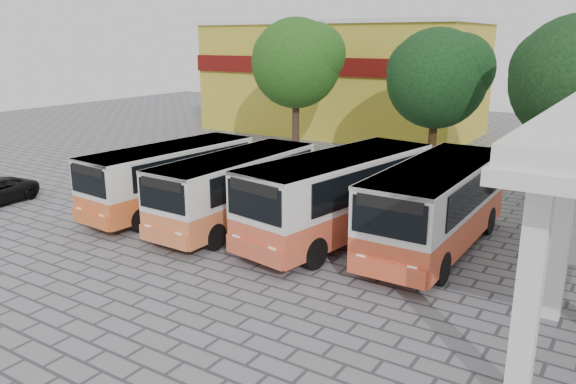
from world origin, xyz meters
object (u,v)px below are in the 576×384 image
Objects in this scene: bus_centre_right at (339,192)px; bus_far_right at (437,202)px; bus_centre_left at (236,186)px; bus_far_left at (170,174)px.

bus_far_right is at bearing 23.05° from bus_centre_right.
bus_far_left is at bearing -178.38° from bus_centre_left.
bus_centre_right reaches higher than bus_far_right.
bus_far_left is at bearing -171.03° from bus_far_right.
bus_far_left is at bearing -164.02° from bus_centre_right.
bus_centre_left is at bearing 5.32° from bus_far_left.
bus_centre_left is 0.93× the size of bus_far_right.
bus_centre_right is 3.41m from bus_far_right.
bus_centre_right is (7.43, 0.83, 0.16)m from bus_far_left.
bus_far_right is at bearing 13.44° from bus_centre_left.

